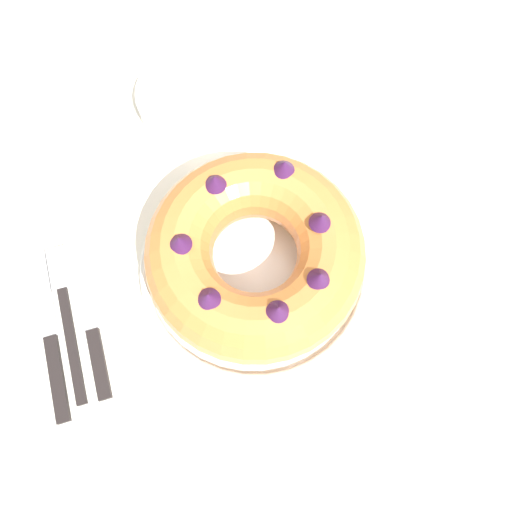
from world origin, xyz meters
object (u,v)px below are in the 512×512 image
Objects in this scene: serving_dish at (256,269)px; cake_knife at (93,333)px; fork at (66,310)px; side_bowl at (190,98)px; bundt_cake at (256,256)px; serving_knife at (51,340)px.

serving_dish reaches higher than cake_knife.
side_bowl is (0.23, 0.26, 0.01)m from fork.
side_bowl reaches higher than fork.
bundt_cake is at bearing -86.52° from side_bowl.
serving_knife is 1.21× the size of cake_knife.
cake_knife is at bearing -124.09° from side_bowl.
serving_dish is at bearing -86.53° from side_bowl.
side_bowl is at bearing 93.47° from serving_dish.
cake_knife is (0.05, -0.01, 0.00)m from serving_knife.
side_bowl reaches higher than serving_dish.
bundt_cake is 0.29m from side_bowl.
bundt_cake is 1.73× the size of side_bowl.
cake_knife is 1.27× the size of side_bowl.
side_bowl is at bearing 43.52° from fork.
fork is 0.04m from serving_knife.
fork is at bearing -131.50° from side_bowl.
bundt_cake reaches higher than cake_knife.
serving_dish is 0.22m from cake_knife.
side_bowl reaches higher than cake_knife.
serving_dish is 0.25m from fork.
serving_knife is 0.05m from cake_knife.
serving_knife is at bearing -177.23° from serving_dish.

